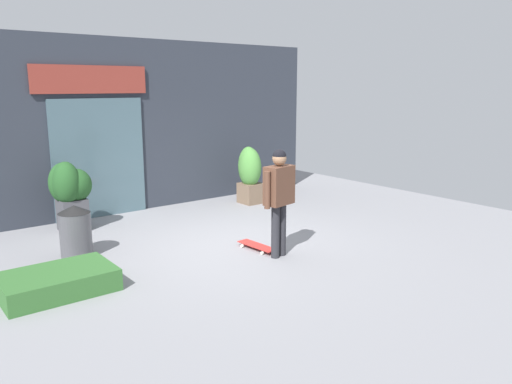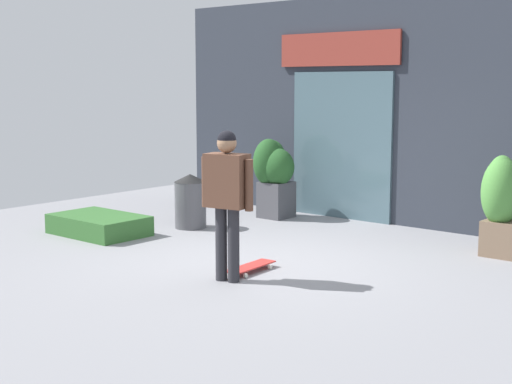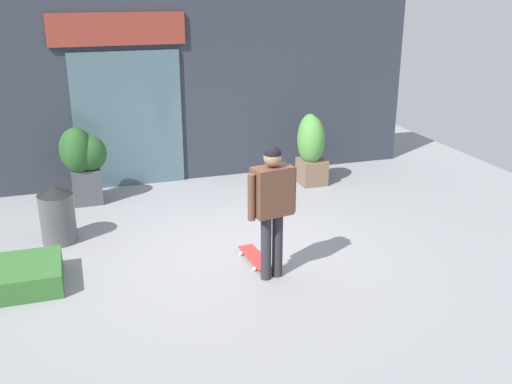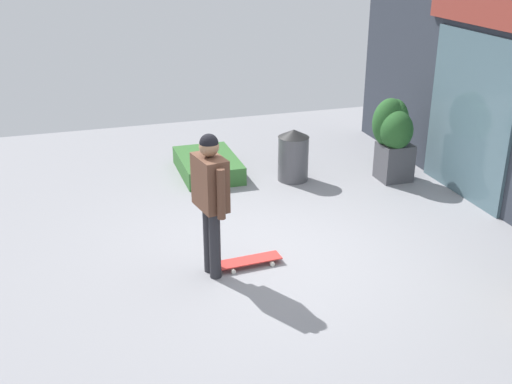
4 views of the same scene
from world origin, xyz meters
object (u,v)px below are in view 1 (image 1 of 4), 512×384
(planter_box_left, at_px, (250,172))
(planter_box_right, at_px, (70,190))
(skateboarder, at_px, (279,192))
(trash_bin, at_px, (75,231))
(skateboard, at_px, (257,246))

(planter_box_left, relative_size, planter_box_right, 0.99)
(skateboarder, relative_size, planter_box_left, 1.30)
(trash_bin, bearing_deg, planter_box_left, 16.02)
(skateboard, height_order, trash_bin, trash_bin)
(planter_box_right, bearing_deg, planter_box_left, -3.60)
(skateboarder, bearing_deg, skateboard, -3.21)
(trash_bin, bearing_deg, skateboard, -30.76)
(planter_box_left, relative_size, trash_bin, 1.56)
(planter_box_left, height_order, planter_box_right, planter_box_right)
(skateboard, relative_size, planter_box_right, 0.60)
(skateboard, bearing_deg, skateboarder, -176.41)
(skateboard, distance_m, trash_bin, 2.85)
(skateboarder, height_order, trash_bin, skateboarder)
(skateboarder, bearing_deg, planter_box_right, 20.60)
(skateboard, height_order, planter_box_right, planter_box_right)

